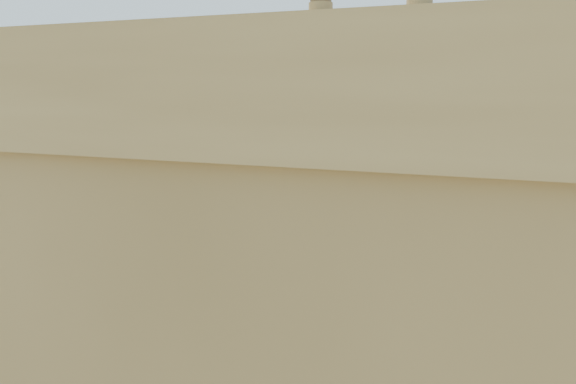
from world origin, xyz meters
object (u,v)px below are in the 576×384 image
Objects in this scene: car_dkblue at (296,187)px; pedestrian_c at (338,254)px; car_cream at (320,220)px; street_tree_a at (137,223)px; pedestrian_a at (289,309)px; bus_green_north at (116,274)px; street_tree_d at (274,163)px; bus_cream_east at (317,226)px; car_white_a at (259,215)px; church at (369,117)px; car_blue_a at (238,245)px; street_tree_c at (243,177)px; red_truck at (237,285)px; ficus_tree at (77,227)px; car_blue_b at (312,181)px; car_white_b at (345,197)px; bus_red_east at (281,258)px; olive_pickup at (306,236)px; street_tree_b at (201,192)px.

pedestrian_c is at bearing -43.34° from car_dkblue.
car_cream is 18.90m from car_dkblue.
street_tree_a reaches higher than pedestrian_a.
street_tree_d is at bearing 94.31° from bus_green_north.
bus_cream_east reaches higher than car_white_a.
bus_cream_east is at bearing 35.77° from street_tree_a.
car_dkblue is (5.00, -3.67, -2.92)m from street_tree_d.
church is 63.19m from car_blue_a.
car_blue_a is (8.38, -19.93, -2.75)m from street_tree_c.
bus_cream_east is (10.91, 18.00, -0.06)m from bus_green_north.
car_dkblue is 3.13× the size of pedestrian_a.
church is at bearing 84.72° from bus_green_north.
pedestrian_a is (4.38, -1.10, -0.72)m from red_truck.
ficus_tree is 2.05× the size of car_white_a.
car_blue_b is at bearing -85.17° from car_cream.
bus_red_east is at bearing 80.79° from car_white_b.
bus_red_east reaches higher than pedestrian_a.
street_tree_d is at bearing -162.13° from pedestrian_c.
olive_pickup reaches higher than car_blue_b.
car_blue_b is at bearing 67.49° from street_tree_c.
car_cream is at bearing 94.93° from olive_pickup.
pedestrian_c is at bearing 15.13° from car_blue_a.
olive_pickup is 20.34m from car_white_b.
olive_pickup is 5.44m from pedestrian_c.
street_tree_c is 26.79m from pedestrian_c.
ficus_tree is at bearing 20.22° from bus_red_east.
car_blue_b is (-7.68, 9.80, 0.02)m from car_white_b.
olive_pickup is (0.88, 14.46, -0.52)m from red_truck.
street_tree_c reaches higher than red_truck.
church is 44.20m from street_tree_c.
bus_cream_east is at bearing -88.56° from car_blue_b.
bus_cream_east is 6.58× the size of pedestrian_c.
car_white_a is 23.03m from car_blue_b.
bus_green_north is 2.64× the size of car_blue_b.
street_tree_c is at bearing -128.21° from car_blue_b.
car_blue_b is at bearing 105.13° from olive_pickup.
ficus_tree is at bearing -107.45° from car_white_a.
bus_green_north reaches higher than car_blue_a.
car_blue_a is (4.88, 11.68, -0.83)m from bus_green_north.
ficus_tree is 20.05m from street_tree_b.
street_tree_a is 0.91× the size of olive_pickup.
car_white_b is at bearing 89.31° from red_truck.
bus_green_north is (3.50, -19.61, -2.24)m from street_tree_b.
car_blue_a is at bearing -75.29° from street_tree_d.
street_tree_b is 1.18× the size of car_cream.
red_truck is (13.12, -30.46, -1.92)m from street_tree_c.
street_tree_a is 36.00m from street_tree_d.
bus_green_north reaches higher than car_white_a.
church is 67.66m from street_tree_a.
car_white_a is (6.04, 15.10, -2.46)m from street_tree_a.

